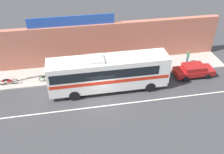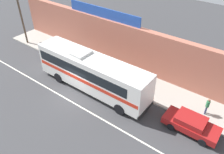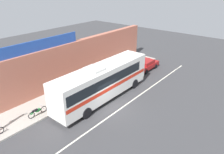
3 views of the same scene
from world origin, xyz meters
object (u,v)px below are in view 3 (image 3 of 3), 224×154
object	(u,v)px
motorcycle_orange	(37,111)
intercity_bus	(102,81)
parked_car	(146,65)
pedestrian_by_curb	(133,58)

from	to	relation	value
motorcycle_orange	intercity_bus	bearing A→B (deg)	-21.43
parked_car	pedestrian_by_curb	xyz separation A→B (m)	(0.39, 2.45, 0.33)
motorcycle_orange	pedestrian_by_curb	size ratio (longest dim) A/B	1.15
intercity_bus	motorcycle_orange	bearing A→B (deg)	158.57
intercity_bus	pedestrian_by_curb	distance (m)	10.49
pedestrian_by_curb	intercity_bus	bearing A→B (deg)	-162.59
parked_car	pedestrian_by_curb	world-z (taller)	pedestrian_by_curb
parked_car	motorcycle_orange	size ratio (longest dim) A/B	2.30
intercity_bus	motorcycle_orange	xyz separation A→B (m)	(-6.08, 2.38, -1.50)
intercity_bus	parked_car	distance (m)	9.68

